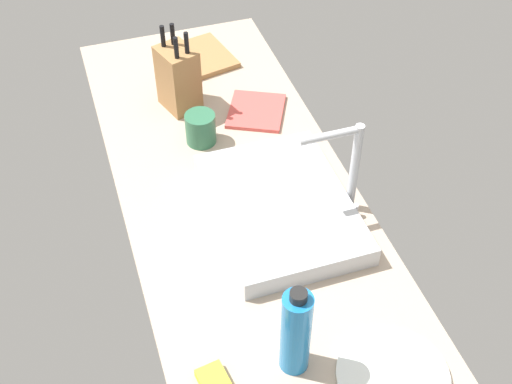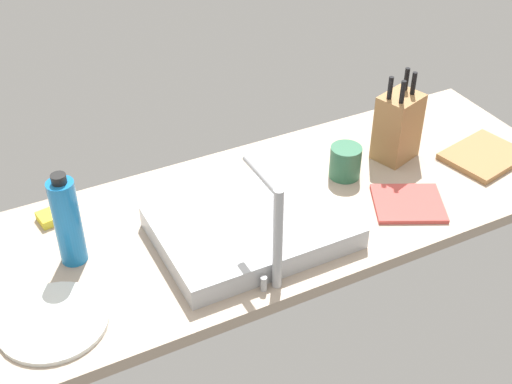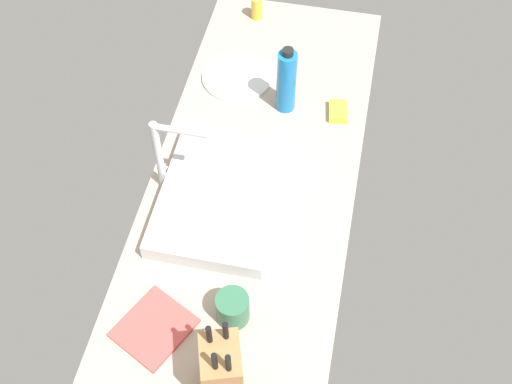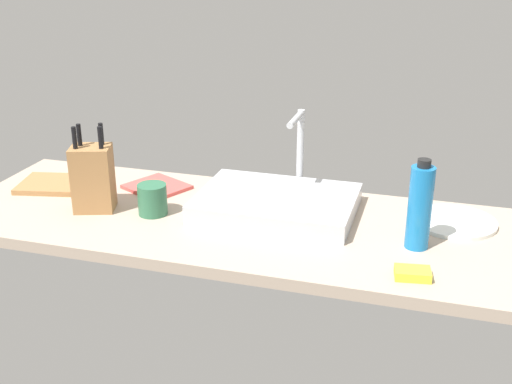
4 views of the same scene
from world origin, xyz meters
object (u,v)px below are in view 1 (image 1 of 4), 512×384
(faucet, at_px, (348,162))
(knife_block, at_px, (178,78))
(water_bottle, at_px, (296,332))
(dish_sponge, at_px, (215,384))
(coffee_mug, at_px, (201,128))
(cutting_board, at_px, (202,57))
(dish_towel, at_px, (256,111))
(sink_basin, at_px, (280,207))
(dinner_plate, at_px, (393,376))

(faucet, height_order, knife_block, faucet)
(water_bottle, distance_m, dish_sponge, 0.21)
(coffee_mug, bearing_deg, water_bottle, -0.06)
(cutting_board, height_order, dish_sponge, dish_sponge)
(faucet, xyz_separation_m, cutting_board, (-0.82, -0.18, -0.16))
(faucet, bearing_deg, dish_towel, -169.16)
(sink_basin, xyz_separation_m, knife_block, (-0.56, -0.14, 0.08))
(sink_basin, bearing_deg, knife_block, -165.81)
(faucet, distance_m, water_bottle, 0.50)
(water_bottle, bearing_deg, dish_towel, 167.13)
(cutting_board, bearing_deg, faucet, 12.05)
(cutting_board, relative_size, water_bottle, 0.89)
(sink_basin, xyz_separation_m, cutting_board, (-0.79, -0.01, -0.02))
(sink_basin, distance_m, coffee_mug, 0.39)
(knife_block, relative_size, dinner_plate, 1.11)
(cutting_board, bearing_deg, dish_towel, 13.69)
(cutting_board, distance_m, dish_sponge, 1.26)
(sink_basin, distance_m, cutting_board, 0.79)
(dish_sponge, bearing_deg, dish_towel, 156.58)
(coffee_mug, bearing_deg, faucet, 36.36)
(faucet, height_order, dish_towel, faucet)
(water_bottle, bearing_deg, dinner_plate, 62.28)
(faucet, xyz_separation_m, dinner_plate, (0.51, -0.10, -0.17))
(water_bottle, distance_m, coffee_mug, 0.80)
(water_bottle, bearing_deg, knife_block, -179.02)
(dish_sponge, bearing_deg, coffee_mug, 167.22)
(water_bottle, distance_m, dinner_plate, 0.25)
(faucet, relative_size, coffee_mug, 2.92)
(sink_basin, height_order, dinner_plate, sink_basin)
(knife_block, bearing_deg, sink_basin, -4.04)
(knife_block, bearing_deg, dish_towel, 44.87)
(dinner_plate, bearing_deg, cutting_board, -176.72)
(coffee_mug, bearing_deg, cutting_board, 164.78)
(dinner_plate, bearing_deg, coffee_mug, -167.97)
(knife_block, xyz_separation_m, water_bottle, (0.99, 0.02, 0.01))
(sink_basin, xyz_separation_m, faucet, (0.03, 0.17, 0.14))
(knife_block, bearing_deg, cutting_board, 132.17)
(faucet, height_order, cutting_board, faucet)
(cutting_board, bearing_deg, sink_basin, 0.49)
(faucet, relative_size, dish_sponge, 3.15)
(cutting_board, relative_size, coffee_mug, 2.35)
(sink_basin, distance_m, knife_block, 0.58)
(dinner_plate, distance_m, coffee_mug, 0.92)
(dinner_plate, relative_size, dish_towel, 1.32)
(cutting_board, distance_m, coffee_mug, 0.44)
(knife_block, relative_size, dish_towel, 1.46)
(knife_block, relative_size, dish_sponge, 3.06)
(sink_basin, height_order, knife_block, knife_block)
(knife_block, height_order, cutting_board, knife_block)
(sink_basin, xyz_separation_m, dish_sponge, (0.44, -0.30, -0.02))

